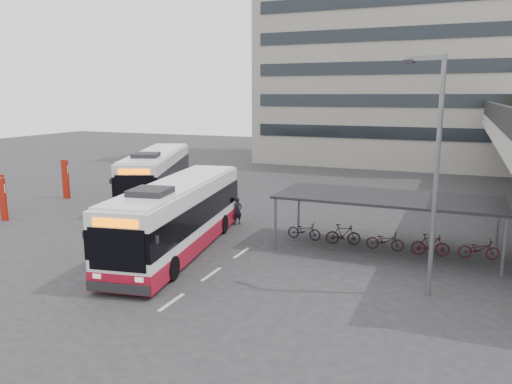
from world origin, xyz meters
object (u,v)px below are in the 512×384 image
at_px(pedestrian, 238,211).
at_px(lamp_post, 434,163).
at_px(bus_teal, 157,176).
at_px(bus_main, 178,217).

relative_size(pedestrian, lamp_post, 0.18).
distance_m(bus_teal, lamp_post, 21.42).
xyz_separation_m(bus_main, bus_teal, (-7.36, 9.38, 0.06)).
xyz_separation_m(pedestrian, lamp_post, (10.41, -6.53, 4.03)).
xyz_separation_m(bus_teal, lamp_post, (18.34, -10.60, 3.14)).
xyz_separation_m(bus_main, lamp_post, (10.99, -1.23, 3.20)).
relative_size(bus_main, pedestrian, 7.76).
distance_m(bus_main, lamp_post, 11.51).
bearing_deg(bus_teal, lamp_post, -51.71).
xyz_separation_m(bus_main, pedestrian, (0.58, 5.30, -0.83)).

